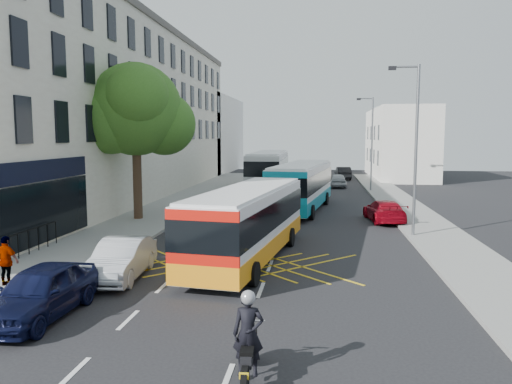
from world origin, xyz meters
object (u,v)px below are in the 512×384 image
(lamp_near, at_px, (414,141))
(parked_car_blue, at_px, (40,292))
(distant_car_dark, at_px, (343,173))
(parked_car_silver, at_px, (121,259))
(red_hatchback, at_px, (384,211))
(bus_near, at_px, (248,222))
(bus_far, at_px, (269,170))
(distant_car_grey, at_px, (305,173))
(street_tree, at_px, (135,110))
(pedestrian_far, at_px, (7,261))
(motorbike, at_px, (248,339))
(bus_mid, at_px, (302,186))
(lamp_far, at_px, (371,139))
(distant_car_silver, at_px, (338,180))

(lamp_near, bearing_deg, parked_car_blue, -134.24)
(lamp_near, bearing_deg, distant_car_dark, 93.08)
(parked_car_silver, bearing_deg, red_hatchback, 46.93)
(bus_near, xyz_separation_m, distant_car_dark, (5.40, 37.35, -0.79))
(parked_car_silver, bearing_deg, bus_far, 81.82)
(bus_far, height_order, distant_car_grey, bus_far)
(street_tree, xyz_separation_m, pedestrian_far, (0.54, -12.96, -5.35))
(motorbike, xyz_separation_m, distant_car_grey, (-0.22, 47.98, -0.29))
(distant_car_dark, bearing_deg, parked_car_silver, 73.08)
(parked_car_blue, relative_size, red_hatchback, 0.97)
(lamp_near, relative_size, parked_car_silver, 1.95)
(parked_car_blue, xyz_separation_m, distant_car_dark, (10.06, 44.31, -0.01))
(bus_mid, height_order, bus_far, bus_far)
(bus_far, distance_m, red_hatchback, 17.90)
(pedestrian_far, bearing_deg, red_hatchback, -121.15)
(distant_car_grey, bearing_deg, pedestrian_far, -106.45)
(street_tree, distance_m, pedestrian_far, 14.03)
(red_hatchback, bearing_deg, lamp_near, 92.03)
(lamp_far, bearing_deg, parked_car_silver, -111.43)
(lamp_far, distance_m, bus_near, 26.32)
(bus_near, relative_size, distant_car_silver, 2.68)
(bus_near, bearing_deg, distant_car_dark, 89.71)
(distant_car_grey, distance_m, distant_car_dark, 4.34)
(lamp_far, bearing_deg, lamp_near, -90.00)
(lamp_far, bearing_deg, distant_car_dark, 98.09)
(bus_near, bearing_deg, parked_car_silver, -133.83)
(bus_far, distance_m, motorbike, 35.36)
(bus_mid, xyz_separation_m, distant_car_grey, (-0.45, 24.78, -1.03))
(parked_car_blue, bearing_deg, motorbike, -23.12)
(lamp_far, height_order, motorbike, lamp_far)
(lamp_far, xyz_separation_m, distant_car_silver, (-2.62, 3.56, -3.96))
(pedestrian_far, bearing_deg, motorbike, 161.69)
(lamp_near, height_order, distant_car_grey, lamp_near)
(bus_far, xyz_separation_m, motorbike, (3.16, -35.20, -0.93))
(street_tree, distance_m, lamp_near, 15.10)
(lamp_near, bearing_deg, parked_car_silver, -143.32)
(distant_car_silver, bearing_deg, red_hatchback, 95.17)
(bus_mid, distance_m, distant_car_dark, 24.19)
(motorbike, xyz_separation_m, parked_car_blue, (-6.04, 2.76, -0.17))
(bus_near, distance_m, red_hatchback, 11.60)
(street_tree, bearing_deg, parked_car_blue, -79.08)
(bus_far, height_order, red_hatchback, bus_far)
(bus_mid, height_order, pedestrian_far, bus_mid)
(bus_mid, bearing_deg, lamp_near, -48.43)
(lamp_near, distance_m, parked_car_blue, 17.35)
(distant_car_silver, bearing_deg, pedestrian_far, 70.43)
(distant_car_grey, xyz_separation_m, distant_car_silver, (3.35, -9.54, 0.07))
(lamp_far, relative_size, motorbike, 3.79)
(bus_near, relative_size, distant_car_grey, 2.44)
(motorbike, xyz_separation_m, parked_car_silver, (-5.34, 6.61, -0.20))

